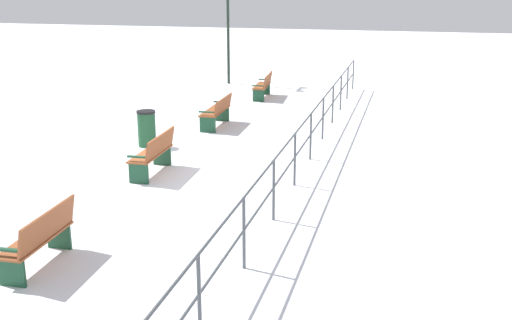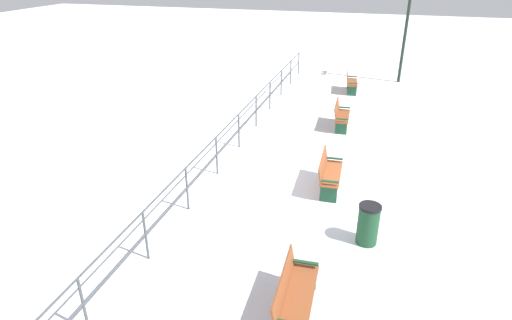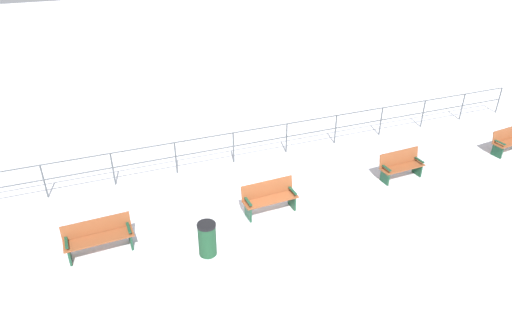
# 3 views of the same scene
# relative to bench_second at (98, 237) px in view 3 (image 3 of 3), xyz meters

# --- Properties ---
(ground_plane) EXTENTS (80.00, 80.00, 0.00)m
(ground_plane) POSITION_rel_bench_second_xyz_m (-0.07, 4.72, -0.47)
(ground_plane) COLOR white
(ground_plane) RESTS_ON ground
(bench_second) EXTENTS (0.62, 1.72, 0.88)m
(bench_second) POSITION_rel_bench_second_xyz_m (0.00, 0.00, 0.00)
(bench_second) COLOR brown
(bench_second) RESTS_ON ground
(bench_third) EXTENTS (0.59, 1.62, 0.93)m
(bench_third) POSITION_rel_bench_second_xyz_m (-0.03, 4.71, 0.02)
(bench_third) COLOR brown
(bench_third) RESTS_ON ground
(bench_fourth) EXTENTS (0.57, 1.54, 0.92)m
(bench_fourth) POSITION_rel_bench_second_xyz_m (-0.22, 9.43, 0.00)
(bench_fourth) COLOR brown
(bench_fourth) RESTS_ON ground
(bench_fifth) EXTENTS (0.65, 1.44, 0.89)m
(bench_fifth) POSITION_rel_bench_second_xyz_m (-0.28, 14.14, -0.01)
(bench_fifth) COLOR brown
(bench_fifth) RESTS_ON ground
(waterfront_railing) EXTENTS (0.05, 24.12, 1.15)m
(waterfront_railing) POSITION_rel_bench_second_xyz_m (-3.20, 4.72, 0.30)
(waterfront_railing) COLOR #4C5156
(waterfront_railing) RESTS_ON ground
(trash_bin) EXTENTS (0.48, 0.48, 0.93)m
(trash_bin) POSITION_rel_bench_second_xyz_m (1.10, 2.54, -0.00)
(trash_bin) COLOR #1E4C2D
(trash_bin) RESTS_ON ground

